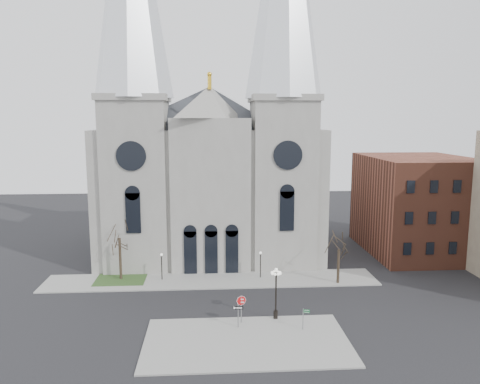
{
  "coord_description": "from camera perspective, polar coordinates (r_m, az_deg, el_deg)",
  "views": [
    {
      "loc": [
        -0.07,
        -43.37,
        19.45
      ],
      "look_at": [
        3.26,
        8.0,
        11.34
      ],
      "focal_mm": 35.0,
      "sensor_mm": 36.0,
      "label": 1
    }
  ],
  "objects": [
    {
      "name": "grass_patch",
      "position": [
        59.67,
        -14.29,
        -10.27
      ],
      "size": [
        6.0,
        5.0,
        0.18
      ],
      "primitive_type": "cube",
      "color": "#2C4B20",
      "rests_on": "ground"
    },
    {
      "name": "stop_sign",
      "position": [
        45.7,
        0.16,
        -13.44
      ],
      "size": [
        0.97,
        0.15,
        2.69
      ],
      "rotation": [
        0.0,
        0.0,
        -0.13
      ],
      "color": "slate",
      "rests_on": "sidewalk_near"
    },
    {
      "name": "one_way_sign",
      "position": [
        44.91,
        -0.23,
        -14.44
      ],
      "size": [
        0.96,
        0.09,
        2.18
      ],
      "rotation": [
        0.0,
        0.0,
        -0.04
      ],
      "color": "slate",
      "rests_on": "sidewalk_near"
    },
    {
      "name": "sidewalk_near",
      "position": [
        43.1,
        0.81,
        -17.77
      ],
      "size": [
        18.0,
        10.0,
        0.14
      ],
      "primitive_type": "cube",
      "color": "gray",
      "rests_on": "ground"
    },
    {
      "name": "bg_building_brick",
      "position": [
        73.02,
        20.67,
        -1.45
      ],
      "size": [
        14.0,
        18.0,
        14.0
      ],
      "primitive_type": "cube",
      "color": "brown",
      "rests_on": "ground"
    },
    {
      "name": "ground",
      "position": [
        47.53,
        -3.42,
        -15.22
      ],
      "size": [
        160.0,
        160.0,
        0.0
      ],
      "primitive_type": "plane",
      "color": "black",
      "rests_on": "ground"
    },
    {
      "name": "tree_right",
      "position": [
        56.52,
        11.97,
        -6.62
      ],
      "size": [
        3.2,
        3.2,
        6.0
      ],
      "color": "black",
      "rests_on": "ground"
    },
    {
      "name": "ped_lamp_right",
      "position": [
        57.8,
        2.51,
        -8.28
      ],
      "size": [
        0.32,
        0.32,
        3.26
      ],
      "color": "black",
      "rests_on": "sidewalk_far"
    },
    {
      "name": "ped_lamp_left",
      "position": [
        57.78,
        -9.54,
        -8.41
      ],
      "size": [
        0.32,
        0.32,
        3.26
      ],
      "color": "black",
      "rests_on": "sidewalk_far"
    },
    {
      "name": "street_name_sign",
      "position": [
        45.02,
        7.8,
        -14.85
      ],
      "size": [
        0.63,
        0.18,
        2.0
      ],
      "rotation": [
        0.0,
        0.0,
        -0.2
      ],
      "color": "slate",
      "rests_on": "sidewalk_near"
    },
    {
      "name": "tree_left",
      "position": [
        58.12,
        -14.5,
        -5.14
      ],
      "size": [
        3.2,
        3.2,
        7.5
      ],
      "color": "black",
      "rests_on": "ground"
    },
    {
      "name": "sidewalk_far",
      "position": [
        57.72,
        -3.49,
        -10.68
      ],
      "size": [
        40.0,
        6.0,
        0.14
      ],
      "primitive_type": "cube",
      "color": "gray",
      "rests_on": "ground"
    },
    {
      "name": "globe_lamp",
      "position": [
        46.22,
        4.41,
        -11.45
      ],
      "size": [
        1.43,
        1.43,
        5.12
      ],
      "rotation": [
        0.0,
        0.0,
        0.38
      ],
      "color": "black",
      "rests_on": "sidewalk_near"
    },
    {
      "name": "cathedral",
      "position": [
        66.24,
        -3.69,
        8.1
      ],
      "size": [
        33.0,
        26.66,
        54.0
      ],
      "color": "gray",
      "rests_on": "ground"
    }
  ]
}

